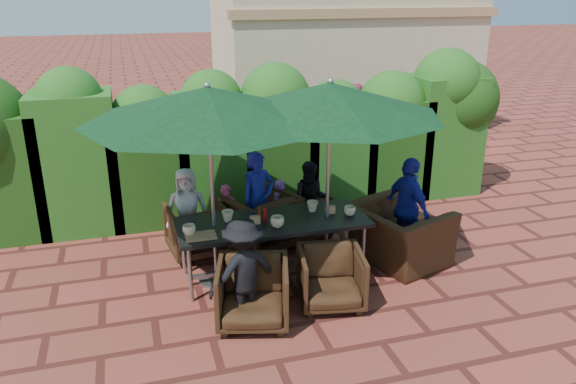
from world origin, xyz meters
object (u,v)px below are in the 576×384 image
object	(u,v)px
chair_far_left	(197,227)
chair_far_right	(304,214)
dining_table	(273,226)
chair_far_mid	(262,218)
umbrella_left	(208,104)
chair_near_left	(253,290)
chair_near_right	(331,275)
umbrella_right	(330,99)
chair_end_right	(399,225)

from	to	relation	value
chair_far_left	chair_far_right	distance (m)	1.57
dining_table	chair_far_mid	world-z (taller)	chair_far_mid
umbrella_left	dining_table	bearing A→B (deg)	-3.87
chair_far_mid	chair_far_right	size ratio (longest dim) A/B	1.24
umbrella_left	chair_near_left	distance (m)	2.10
chair_near_left	chair_near_right	world-z (taller)	chair_near_left
umbrella_right	chair_far_left	world-z (taller)	umbrella_right
dining_table	chair_near_left	bearing A→B (deg)	-116.32
chair_far_mid	chair_far_right	distance (m)	0.70
umbrella_left	umbrella_right	world-z (taller)	same
chair_end_right	umbrella_left	bearing A→B (deg)	69.06
dining_table	umbrella_right	size ratio (longest dim) A/B	0.87
umbrella_right	chair_far_mid	distance (m)	2.09
umbrella_right	chair_far_left	distance (m)	2.55
chair_far_mid	chair_end_right	xyz separation A→B (m)	(1.61, -0.92, 0.08)
chair_near_left	chair_near_right	bearing A→B (deg)	21.61
chair_far_left	umbrella_left	bearing A→B (deg)	90.10
chair_near_right	chair_end_right	distance (m)	1.45
umbrella_left	chair_near_left	bearing A→B (deg)	-76.81
chair_near_right	chair_far_right	bearing A→B (deg)	91.87
chair_far_left	chair_far_mid	bearing A→B (deg)	168.98
chair_end_right	dining_table	bearing A→B (deg)	69.39
umbrella_left	chair_far_right	distance (m)	2.56
chair_far_right	dining_table	bearing A→B (deg)	36.26
chair_far_right	chair_near_right	distance (m)	1.90
chair_near_right	chair_end_right	world-z (taller)	chair_end_right
chair_near_left	chair_near_right	distance (m)	0.94
chair_near_left	chair_far_mid	bearing A→B (deg)	88.02
umbrella_right	chair_far_mid	bearing A→B (deg)	124.49
dining_table	chair_far_left	bearing A→B (deg)	132.80
dining_table	umbrella_left	distance (m)	1.70
chair_far_left	chair_far_right	world-z (taller)	chair_far_left
umbrella_right	chair_far_mid	world-z (taller)	umbrella_right
chair_far_left	chair_far_mid	world-z (taller)	chair_far_mid
dining_table	umbrella_right	distance (m)	1.69
umbrella_left	chair_near_right	bearing A→B (deg)	-37.58
umbrella_right	chair_far_right	distance (m)	2.16
dining_table	umbrella_right	world-z (taller)	umbrella_right
umbrella_right	chair_near_right	world-z (taller)	umbrella_right
chair_far_right	umbrella_left	bearing A→B (deg)	15.97
chair_far_mid	chair_end_right	size ratio (longest dim) A/B	0.74
chair_near_left	chair_end_right	bearing A→B (deg)	37.12
umbrella_right	chair_far_left	bearing A→B (deg)	147.74
chair_far_left	chair_near_right	world-z (taller)	chair_far_left
dining_table	chair_far_mid	xyz separation A→B (m)	(0.07, 0.84, -0.24)
chair_far_mid	chair_end_right	bearing A→B (deg)	126.98
chair_far_mid	chair_near_left	world-z (taller)	chair_far_mid
umbrella_right	chair_near_right	bearing A→B (deg)	-106.11
chair_far_mid	chair_near_right	size ratio (longest dim) A/B	1.18
chair_near_right	chair_end_right	size ratio (longest dim) A/B	0.63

